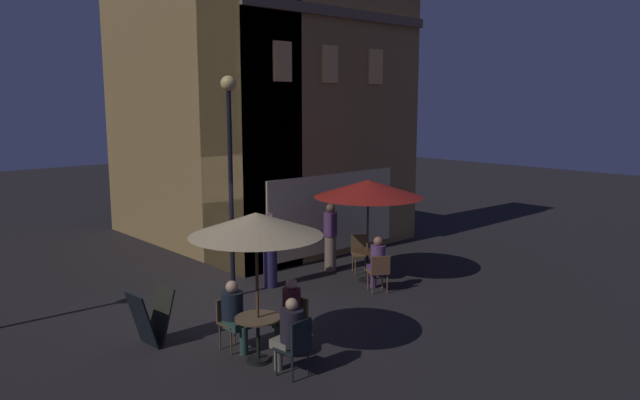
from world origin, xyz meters
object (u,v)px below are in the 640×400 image
(cafe_chair_3, at_px, (296,318))
(patron_seated_1, at_px, (290,331))
(cafe_chair_1, at_px, (379,270))
(patron_standing_4, at_px, (270,250))
(cafe_table_0, at_px, (367,260))
(patio_umbrella_0, at_px, (368,189))
(cafe_table_1, at_px, (258,329))
(patio_umbrella_1, at_px, (256,225))
(patron_seated_0, at_px, (377,260))
(street_lamp_near_corner, at_px, (230,148))
(cafe_chair_2, at_px, (297,343))
(patron_seated_2, at_px, (289,310))
(cafe_chair_0, at_px, (360,250))
(menu_sandwich_board, at_px, (151,317))
(cafe_chair_4, at_px, (230,318))
(patron_seated_3, at_px, (234,311))
(patron_standing_5, at_px, (330,237))

(cafe_chair_3, distance_m, patron_seated_1, 1.07)
(cafe_chair_1, xyz_separation_m, patron_standing_4, (-1.50, 1.98, 0.34))
(cafe_table_0, distance_m, patio_umbrella_0, 1.69)
(patron_standing_4, bearing_deg, cafe_table_1, -20.37)
(patio_umbrella_1, xyz_separation_m, patron_seated_0, (4.18, 1.19, -1.57))
(street_lamp_near_corner, relative_size, cafe_chair_2, 5.05)
(cafe_table_1, xyz_separation_m, patio_umbrella_0, (4.55, 1.83, 1.66))
(street_lamp_near_corner, bearing_deg, patron_seated_2, -106.85)
(cafe_chair_3, bearing_deg, patron_standing_4, -123.14)
(cafe_table_0, height_order, cafe_chair_0, cafe_chair_0)
(menu_sandwich_board, distance_m, cafe_table_1, 2.04)
(cafe_table_1, height_order, cafe_chair_4, cafe_chair_4)
(cafe_chair_2, bearing_deg, patron_seated_2, -39.90)
(cafe_chair_0, bearing_deg, patron_seated_1, -23.60)
(cafe_chair_2, distance_m, patron_standing_4, 4.65)
(cafe_chair_1, relative_size, patron_standing_4, 0.50)
(street_lamp_near_corner, distance_m, cafe_chair_3, 4.14)
(cafe_chair_4, distance_m, patron_seated_3, 0.20)
(menu_sandwich_board, height_order, cafe_chair_1, menu_sandwich_board)
(patron_seated_3, bearing_deg, cafe_chair_0, 107.95)
(menu_sandwich_board, distance_m, cafe_chair_2, 2.86)
(cafe_chair_0, bearing_deg, cafe_chair_4, -37.72)
(menu_sandwich_board, relative_size, cafe_chair_2, 1.04)
(patio_umbrella_1, distance_m, cafe_chair_0, 5.84)
(cafe_chair_4, height_order, patron_standing_5, patron_standing_5)
(cafe_table_0, height_order, cafe_chair_2, cafe_chair_2)
(menu_sandwich_board, distance_m, patron_seated_1, 2.73)
(cafe_chair_1, height_order, cafe_chair_3, cafe_chair_3)
(patron_standing_4, bearing_deg, cafe_chair_2, -12.53)
(patio_umbrella_1, relative_size, patron_seated_1, 1.99)
(street_lamp_near_corner, xyz_separation_m, patio_umbrella_0, (2.95, -1.24, -1.03))
(street_lamp_near_corner, relative_size, cafe_chair_1, 5.48)
(patio_umbrella_0, xyz_separation_m, cafe_chair_0, (0.44, 0.67, -1.65))
(patron_seated_1, distance_m, patron_standing_4, 4.53)
(patio_umbrella_1, bearing_deg, cafe_chair_2, -83.49)
(patron_seated_2, bearing_deg, cafe_chair_1, -165.68)
(cafe_table_0, distance_m, patio_umbrella_1, 5.21)
(menu_sandwich_board, height_order, patron_seated_2, patron_seated_2)
(cafe_chair_0, bearing_deg, patron_seated_3, -36.37)
(menu_sandwich_board, distance_m, cafe_chair_4, 1.39)
(cafe_chair_3, distance_m, cafe_chair_4, 1.13)
(cafe_chair_4, height_order, patron_seated_2, patron_seated_2)
(menu_sandwich_board, xyz_separation_m, patron_seated_1, (1.05, -2.51, 0.21))
(menu_sandwich_board, relative_size, patron_seated_2, 0.78)
(cafe_chair_4, bearing_deg, patron_seated_1, 1.95)
(cafe_chair_1, distance_m, cafe_chair_4, 4.16)
(cafe_chair_2, bearing_deg, street_lamp_near_corner, -27.48)
(patron_seated_1, distance_m, patron_seated_2, 0.95)
(street_lamp_near_corner, height_order, patron_seated_1, street_lamp_near_corner)
(patron_standing_4, bearing_deg, patio_umbrella_1, -20.37)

